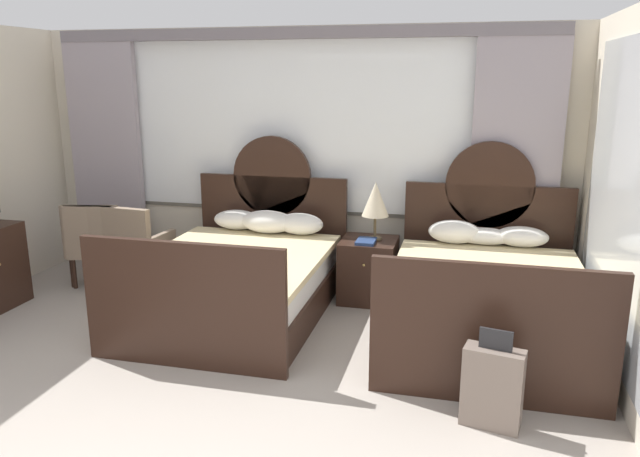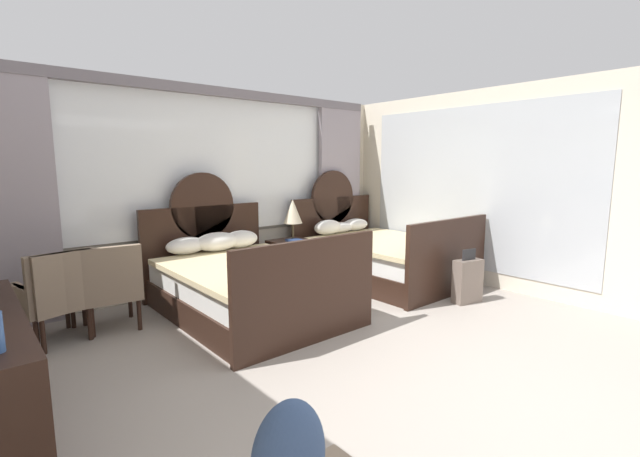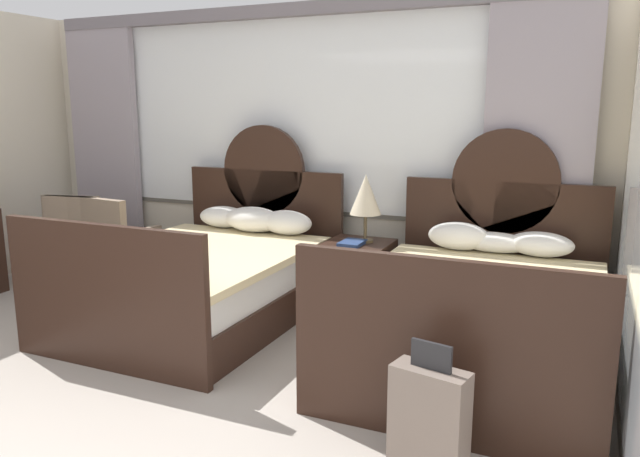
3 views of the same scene
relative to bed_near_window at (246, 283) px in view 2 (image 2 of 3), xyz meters
name	(u,v)px [view 2 (image 2 of 3)]	position (x,y,z in m)	size (l,w,h in m)	color
ground_plane	(518,427)	(0.23, -3.05, -0.35)	(24.00, 24.00, 0.00)	#9E9389
wall_back_window	(212,183)	(0.23, 1.21, 1.08)	(5.82, 0.22, 2.70)	beige
wall_right_mirror	(491,189)	(3.17, -1.19, 1.00)	(0.08, 4.86, 2.70)	beige
bed_near_window	(246,283)	(0.00, 0.00, 0.00)	(1.64, 2.25, 1.58)	black
bed_near_mirror	(380,256)	(2.25, -0.01, 0.00)	(1.64, 2.25, 1.58)	black
nightstand_between_beds	(292,262)	(1.13, 0.64, -0.04)	(0.54, 0.57, 0.62)	black
table_lamp_on_nightstand	(293,212)	(1.18, 0.67, 0.67)	(0.27, 0.27, 0.58)	brown
book_on_nightstand	(296,241)	(1.11, 0.53, 0.28)	(0.18, 0.26, 0.03)	navy
armchair_by_window_left	(110,285)	(-1.32, 0.42, 0.13)	(0.61, 0.61, 0.90)	#84705B
armchair_by_window_centre	(57,293)	(-1.78, 0.43, 0.13)	(0.69, 0.69, 0.90)	#84705B
armchair_by_window_right	(56,294)	(-1.79, 0.42, 0.13)	(0.63, 0.63, 0.90)	#84705B
suitcase_on_floor	(468,281)	(2.27, -1.43, -0.08)	(0.40, 0.23, 0.67)	#75665B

